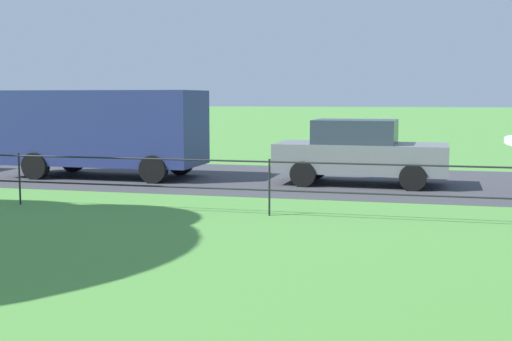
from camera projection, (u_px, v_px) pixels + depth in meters
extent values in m
cube|color=#424247|center=(221.00, 177.00, 17.27)|extent=(80.00, 6.36, 0.01)
cylinder|color=#232328|center=(20.00, 179.00, 12.84)|extent=(0.04, 0.04, 1.00)
cylinder|color=#232328|center=(269.00, 187.00, 11.63)|extent=(0.04, 0.04, 1.00)
cylinder|color=#232328|center=(138.00, 186.00, 12.24)|extent=(34.66, 0.03, 0.03)
cylinder|color=#232328|center=(138.00, 159.00, 12.19)|extent=(34.66, 0.03, 0.03)
cube|color=navy|center=(106.00, 127.00, 17.25)|extent=(5.00, 1.97, 1.90)
cube|color=#283342|center=(178.00, 115.00, 16.73)|extent=(0.12, 1.67, 0.76)
cylinder|color=black|center=(181.00, 162.00, 17.84)|extent=(0.68, 0.24, 0.68)
cylinder|color=black|center=(153.00, 169.00, 16.04)|extent=(0.68, 0.24, 0.68)
cylinder|color=black|center=(73.00, 159.00, 18.62)|extent=(0.68, 0.24, 0.68)
cylinder|color=black|center=(36.00, 166.00, 16.82)|extent=(0.68, 0.24, 0.68)
cube|color=slate|center=(361.00, 158.00, 15.81)|extent=(4.04, 1.81, 0.68)
cube|color=#2D3847|center=(355.00, 131.00, 15.78)|extent=(1.94, 1.57, 0.56)
cylinder|color=black|center=(416.00, 170.00, 16.28)|extent=(0.61, 0.22, 0.60)
cylinder|color=black|center=(413.00, 177.00, 14.74)|extent=(0.61, 0.22, 0.60)
cylinder|color=black|center=(316.00, 167.00, 16.95)|extent=(0.61, 0.22, 0.60)
cylinder|color=black|center=(303.00, 174.00, 15.41)|extent=(0.61, 0.22, 0.60)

